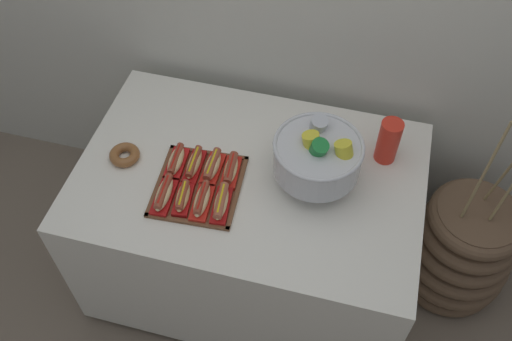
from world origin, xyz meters
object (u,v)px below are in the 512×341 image
at_px(hot_dog_2, 202,200).
at_px(hot_dog_7, 231,170).
at_px(hot_dog_5, 194,164).
at_px(hot_dog_6, 212,166).
at_px(hot_dog_3, 221,203).
at_px(donut, 125,155).
at_px(hot_dog_1, 183,197).
at_px(punch_bowl, 318,156).
at_px(floor_vase, 460,248).
at_px(hot_dog_0, 164,194).
at_px(serving_tray, 199,186).
at_px(buffet_table, 250,225).
at_px(hot_dog_4, 176,161).
at_px(cup_stack, 388,141).

relative_size(hot_dog_2, hot_dog_7, 1.08).
distance_m(hot_dog_5, hot_dog_6, 0.08).
bearing_deg(hot_dog_3, donut, 162.85).
relative_size(hot_dog_1, punch_bowl, 0.46).
relative_size(floor_vase, hot_dog_0, 5.97).
distance_m(serving_tray, donut, 0.34).
bearing_deg(buffet_table, hot_dog_4, -172.23).
bearing_deg(cup_stack, serving_tray, -153.81).
distance_m(hot_dog_4, cup_stack, 0.85).
xyz_separation_m(floor_vase, hot_dog_6, (-1.10, -0.23, 0.54)).
bearing_deg(hot_dog_4, hot_dog_5, 3.60).
distance_m(hot_dog_0, hot_dog_3, 0.23).
relative_size(floor_vase, hot_dog_4, 6.42).
bearing_deg(serving_tray, hot_dog_2, -61.96).
xyz_separation_m(hot_dog_0, cup_stack, (0.80, 0.43, 0.06)).
relative_size(hot_dog_4, hot_dog_7, 1.03).
distance_m(hot_dog_2, punch_bowl, 0.47).
height_order(buffet_table, hot_dog_7, hot_dog_7).
bearing_deg(serving_tray, hot_dog_3, -32.66).
height_order(buffet_table, hot_dog_6, hot_dog_6).
bearing_deg(hot_dog_5, punch_bowl, 8.91).
distance_m(hot_dog_1, hot_dog_5, 0.17).
distance_m(hot_dog_3, cup_stack, 0.71).
xyz_separation_m(buffet_table, hot_dog_1, (-0.21, -0.20, 0.41)).
bearing_deg(hot_dog_7, buffet_table, 20.52).
distance_m(hot_dog_1, donut, 0.34).
height_order(hot_dog_6, donut, hot_dog_6).
distance_m(cup_stack, donut, 1.07).
height_order(hot_dog_0, hot_dog_5, same).
bearing_deg(hot_dog_7, hot_dog_0, -140.15).
bearing_deg(buffet_table, hot_dog_6, -167.99).
bearing_deg(hot_dog_3, hot_dog_6, 118.04).
relative_size(floor_vase, hot_dog_6, 6.54).
height_order(hot_dog_0, hot_dog_1, hot_dog_0).
height_order(hot_dog_2, hot_dog_7, hot_dog_2).
height_order(hot_dog_2, cup_stack, cup_stack).
bearing_deg(hot_dog_1, hot_dog_5, 93.60).
distance_m(hot_dog_2, hot_dog_4, 0.22).
height_order(hot_dog_2, hot_dog_6, hot_dog_6).
bearing_deg(hot_dog_1, hot_dog_2, 3.60).
bearing_deg(floor_vase, hot_dog_1, -160.90).
bearing_deg(hot_dog_6, hot_dog_7, 3.60).
relative_size(floor_vase, hot_dog_5, 6.37).
distance_m(buffet_table, cup_stack, 0.73).
xyz_separation_m(serving_tray, hot_dog_6, (0.03, 0.08, 0.03)).
relative_size(hot_dog_2, cup_stack, 0.90).
height_order(hot_dog_2, hot_dog_5, same).
distance_m(hot_dog_1, hot_dog_2, 0.08).
xyz_separation_m(hot_dog_5, punch_bowl, (0.48, 0.07, 0.11)).
bearing_deg(hot_dog_5, donut, -177.13).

